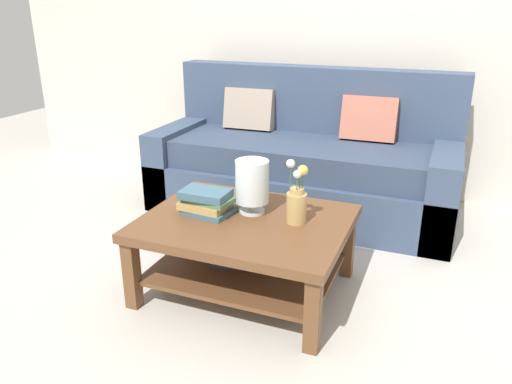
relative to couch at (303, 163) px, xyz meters
name	(u,v)px	position (x,y,z in m)	size (l,w,h in m)	color
ground_plane	(272,269)	(0.12, -1.00, -0.36)	(10.00, 10.00, 0.00)	#B7B2A8
back_wall	(345,25)	(0.12, 0.65, 0.99)	(6.40, 0.12, 2.70)	beige
couch	(303,163)	(0.00, 0.00, 0.00)	(2.24, 0.90, 1.06)	#384760
coffee_table	(246,238)	(0.06, -1.28, -0.05)	(1.08, 0.86, 0.44)	brown
book_stack_main	(206,202)	(-0.17, -1.28, 0.14)	(0.30, 0.23, 0.14)	#3D6075
glass_hurricane_vase	(252,183)	(0.06, -1.18, 0.24)	(0.18, 0.18, 0.30)	silver
flower_pitcher	(297,201)	(0.32, -1.22, 0.19)	(0.12, 0.11, 0.34)	tan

